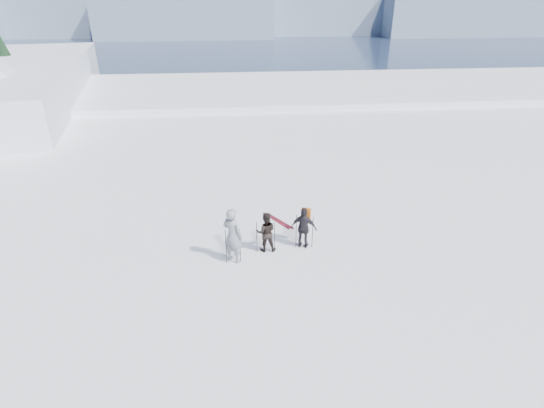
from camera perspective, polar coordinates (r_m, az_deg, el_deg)
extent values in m
plane|color=white|center=(75.01, -3.08, 6.33)|extent=(220.00, 208.01, 71.62)
cube|color=white|center=(43.10, -1.34, 6.40)|extent=(180.00, 16.00, 14.00)
plane|color=#22304E|center=(302.82, -5.42, 19.10)|extent=(820.00, 820.00, 0.00)
cube|color=slate|center=(505.59, -25.91, 22.37)|extent=(130.00, 80.00, 46.00)
cube|color=slate|center=(452.30, -11.39, 23.57)|extent=(160.00, 80.00, 38.00)
cube|color=slate|center=(491.45, 7.01, 24.87)|extent=(140.00, 80.00, 52.00)
cube|color=slate|center=(507.43, 23.47, 22.45)|extent=(160.00, 80.00, 40.00)
cube|color=#2D2B28|center=(52.99, -26.41, 4.60)|extent=(21.55, 17.87, 14.25)
cone|color=black|center=(46.33, -24.77, 9.97)|extent=(5.60, 5.60, 10.00)
cone|color=black|center=(44.39, -31.03, 7.28)|extent=(5.04, 5.04, 9.00)
cone|color=black|center=(50.03, -31.05, 11.51)|extent=(7.28, 7.28, 13.00)
cone|color=black|center=(45.09, -28.04, 9.57)|extent=(6.16, 6.16, 11.00)
cone|color=black|center=(49.40, -24.88, 10.86)|extent=(5.60, 5.60, 10.00)
imported|color=gray|center=(14.32, -5.32, -4.22)|extent=(0.87, 0.82, 2.01)
imported|color=black|center=(14.96, -0.84, -3.79)|extent=(0.75, 0.60, 1.50)
imported|color=black|center=(15.18, 4.32, -3.23)|extent=(1.00, 0.70, 1.57)
cube|color=#C35912|center=(14.93, 4.65, 0.60)|extent=(0.38, 0.30, 0.46)
cylinder|color=black|center=(14.41, -6.19, -5.75)|extent=(0.02, 0.02, 1.29)
cylinder|color=black|center=(14.44, -4.31, -5.59)|extent=(0.02, 0.02, 1.28)
cylinder|color=black|center=(14.96, -2.06, -4.45)|extent=(0.02, 0.02, 1.21)
cylinder|color=black|center=(14.96, 0.34, -4.46)|extent=(0.02, 0.02, 1.20)
cylinder|color=black|center=(15.17, 3.27, -3.70)|extent=(0.02, 0.02, 1.35)
cylinder|color=black|center=(15.27, 5.47, -3.77)|extent=(0.02, 0.02, 1.25)
cube|color=black|center=(17.21, 0.55, -2.25)|extent=(0.98, 1.49, 0.03)
cube|color=black|center=(17.23, 1.02, -2.23)|extent=(1.01, 1.47, 0.03)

